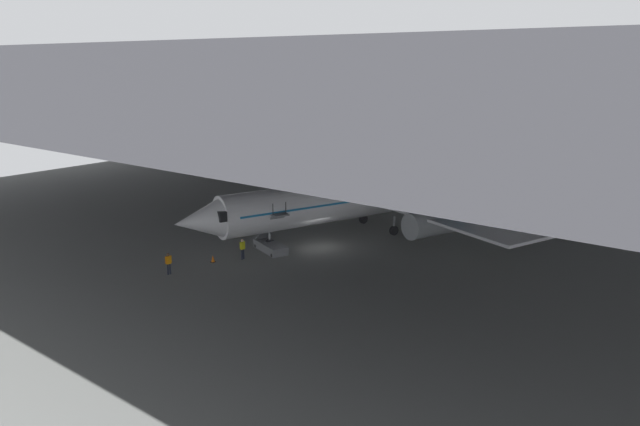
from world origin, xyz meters
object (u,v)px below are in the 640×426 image
(crew_worker_near_nose, at_px, (169,262))
(traffic_cone_orange, at_px, (213,259))
(baggage_tug, at_px, (498,229))
(airplane_main, at_px, (362,197))
(crew_worker_by_stairs, at_px, (243,248))
(boarding_stairs, at_px, (271,243))
(airplane_distant, at_px, (336,139))

(crew_worker_near_nose, distance_m, traffic_cone_orange, 4.09)
(crew_worker_near_nose, relative_size, baggage_tug, 0.68)
(airplane_main, distance_m, crew_worker_near_nose, 19.47)
(crew_worker_near_nose, bearing_deg, crew_worker_by_stairs, 71.79)
(boarding_stairs, xyz_separation_m, crew_worker_by_stairs, (-0.41, -3.03, 0.27))
(crew_worker_by_stairs, distance_m, airplane_distant, 52.20)
(boarding_stairs, bearing_deg, traffic_cone_orange, -109.89)
(boarding_stairs, relative_size, traffic_cone_orange, 7.70)
(crew_worker_by_stairs, xyz_separation_m, baggage_tug, (14.04, 19.86, -0.48))
(crew_worker_near_nose, xyz_separation_m, traffic_cone_orange, (0.56, 3.99, -0.69))
(crew_worker_near_nose, relative_size, traffic_cone_orange, 2.85)
(crew_worker_by_stairs, xyz_separation_m, traffic_cone_orange, (-1.41, -2.01, -0.71))
(airplane_distant, relative_size, traffic_cone_orange, 52.83)
(boarding_stairs, xyz_separation_m, baggage_tug, (13.63, 16.82, -0.20))
(airplane_main, xyz_separation_m, airplane_distant, (-27.36, 33.73, -0.14))
(boarding_stairs, xyz_separation_m, crew_worker_near_nose, (-2.38, -9.03, 0.25))
(crew_worker_near_nose, xyz_separation_m, airplane_distant, (-22.03, 52.30, 2.29))
(boarding_stairs, bearing_deg, airplane_main, 72.78)
(airplane_distant, bearing_deg, baggage_tug, -34.81)
(airplane_distant, bearing_deg, crew_worker_by_stairs, -62.60)
(airplane_main, relative_size, crew_worker_near_nose, 20.27)
(airplane_distant, xyz_separation_m, traffic_cone_orange, (22.58, -48.31, -2.98))
(baggage_tug, bearing_deg, airplane_main, -145.67)
(traffic_cone_orange, xyz_separation_m, baggage_tug, (15.45, 21.86, 0.23))
(crew_worker_near_nose, relative_size, crew_worker_by_stairs, 0.98)
(crew_worker_near_nose, height_order, traffic_cone_orange, crew_worker_near_nose)
(boarding_stairs, distance_m, airplane_distant, 49.74)
(crew_worker_by_stairs, bearing_deg, crew_worker_near_nose, -108.21)
(airplane_main, xyz_separation_m, crew_worker_near_nose, (-5.34, -18.56, -2.44))
(airplane_main, bearing_deg, boarding_stairs, -107.22)
(airplane_main, relative_size, airplane_distant, 1.09)
(crew_worker_by_stairs, relative_size, baggage_tug, 0.70)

